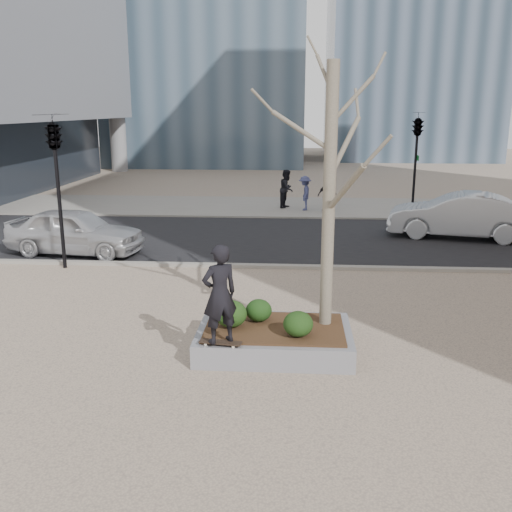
# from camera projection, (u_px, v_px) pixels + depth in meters

# --- Properties ---
(ground) EXTENTS (120.00, 120.00, 0.00)m
(ground) POSITION_uv_depth(u_px,v_px,m) (224.00, 349.00, 11.35)
(ground) COLOR tan
(ground) RESTS_ON ground
(street) EXTENTS (60.00, 8.00, 0.02)m
(street) POSITION_uv_depth(u_px,v_px,m) (257.00, 238.00, 21.01)
(street) COLOR black
(street) RESTS_ON ground
(far_sidewalk) EXTENTS (60.00, 6.00, 0.02)m
(far_sidewalk) POSITION_uv_depth(u_px,v_px,m) (267.00, 206.00, 27.77)
(far_sidewalk) COLOR gray
(far_sidewalk) RESTS_ON ground
(planter) EXTENTS (3.00, 2.00, 0.45)m
(planter) POSITION_uv_depth(u_px,v_px,m) (274.00, 339.00, 11.23)
(planter) COLOR gray
(planter) RESTS_ON ground
(planter_mulch) EXTENTS (2.70, 1.70, 0.04)m
(planter_mulch) POSITION_uv_depth(u_px,v_px,m) (274.00, 328.00, 11.17)
(planter_mulch) COLOR #382314
(planter_mulch) RESTS_ON planter
(sycamore_tree) EXTENTS (2.80, 2.80, 6.60)m
(sycamore_tree) POSITION_uv_depth(u_px,v_px,m) (330.00, 156.00, 10.56)
(sycamore_tree) COLOR gray
(sycamore_tree) RESTS_ON planter_mulch
(shrub_left) EXTENTS (0.62, 0.62, 0.53)m
(shrub_left) POSITION_uv_depth(u_px,v_px,m) (231.00, 314.00, 11.12)
(shrub_left) COLOR #153611
(shrub_left) RESTS_ON planter_mulch
(shrub_middle) EXTENTS (0.53, 0.53, 0.45)m
(shrub_middle) POSITION_uv_depth(u_px,v_px,m) (259.00, 310.00, 11.43)
(shrub_middle) COLOR #1B3C13
(shrub_middle) RESTS_ON planter_mulch
(shrub_right) EXTENTS (0.56, 0.56, 0.48)m
(shrub_right) POSITION_uv_depth(u_px,v_px,m) (298.00, 324.00, 10.66)
(shrub_right) COLOR #163510
(shrub_right) RESTS_ON planter_mulch
(skateboard) EXTENTS (0.80, 0.31, 0.08)m
(skateboard) POSITION_uv_depth(u_px,v_px,m) (220.00, 344.00, 10.38)
(skateboard) COLOR black
(skateboard) RESTS_ON planter
(skateboarder) EXTENTS (0.79, 0.72, 1.82)m
(skateboarder) POSITION_uv_depth(u_px,v_px,m) (220.00, 294.00, 10.14)
(skateboarder) COLOR black
(skateboarder) RESTS_ON skateboard
(police_car) EXTENTS (4.62, 2.35, 1.51)m
(police_car) POSITION_uv_depth(u_px,v_px,m) (75.00, 231.00, 18.51)
(police_car) COLOR #B8B9BD
(police_car) RESTS_ON street
(car_silver) EXTENTS (5.30, 2.84, 1.66)m
(car_silver) POSITION_uv_depth(u_px,v_px,m) (459.00, 215.00, 20.84)
(car_silver) COLOR #AAADB2
(car_silver) RESTS_ON street
(pedestrian_a) EXTENTS (0.93, 1.05, 1.81)m
(pedestrian_a) POSITION_uv_depth(u_px,v_px,m) (287.00, 189.00, 27.16)
(pedestrian_a) COLOR black
(pedestrian_a) RESTS_ON far_sidewalk
(pedestrian_b) EXTENTS (0.60, 1.04, 1.59)m
(pedestrian_b) POSITION_uv_depth(u_px,v_px,m) (305.00, 193.00, 26.50)
(pedestrian_b) COLOR #3B3F6A
(pedestrian_b) RESTS_ON far_sidewalk
(pedestrian_c) EXTENTS (0.96, 0.61, 1.53)m
(pedestrian_c) POSITION_uv_depth(u_px,v_px,m) (327.00, 195.00, 26.17)
(pedestrian_c) COLOR black
(pedestrian_c) RESTS_ON far_sidewalk
(traffic_light_near) EXTENTS (0.60, 2.48, 4.50)m
(traffic_light_near) POSITION_uv_depth(u_px,v_px,m) (59.00, 193.00, 16.56)
(traffic_light_near) COLOR black
(traffic_light_near) RESTS_ON ground
(traffic_light_far) EXTENTS (0.60, 2.48, 4.50)m
(traffic_light_far) POSITION_uv_depth(u_px,v_px,m) (415.00, 166.00, 24.46)
(traffic_light_far) COLOR black
(traffic_light_far) RESTS_ON ground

